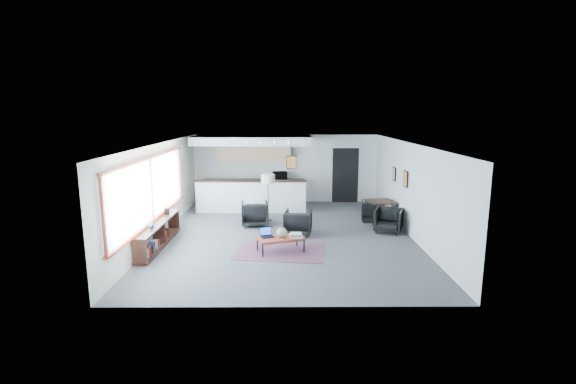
{
  "coord_description": "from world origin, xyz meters",
  "views": [
    {
      "loc": [
        -0.0,
        -11.46,
        3.44
      ],
      "look_at": [
        0.07,
        0.4,
        1.17
      ],
      "focal_mm": 26.0,
      "sensor_mm": 36.0,
      "label": 1
    }
  ],
  "objects_px": {
    "microwave": "(280,175)",
    "dining_chair_near": "(389,221)",
    "armchair_left": "(255,212)",
    "floor_lamp": "(268,180)",
    "laptop": "(266,234)",
    "dining_chair_far": "(373,211)",
    "book_stack": "(296,235)",
    "dining_table": "(381,203)",
    "coffee_table": "(280,238)",
    "armchair_right": "(298,222)",
    "ceramic_pot": "(282,233)"
  },
  "relations": [
    {
      "from": "dining_chair_far",
      "to": "microwave",
      "type": "relative_size",
      "value": 1.19
    },
    {
      "from": "dining_chair_far",
      "to": "floor_lamp",
      "type": "bearing_deg",
      "value": 7.4
    },
    {
      "from": "armchair_left",
      "to": "microwave",
      "type": "distance_m",
      "value": 3.31
    },
    {
      "from": "dining_chair_near",
      "to": "coffee_table",
      "type": "bearing_deg",
      "value": -128.64
    },
    {
      "from": "laptop",
      "to": "floor_lamp",
      "type": "xyz_separation_m",
      "value": [
        -0.07,
        3.03,
        0.87
      ]
    },
    {
      "from": "ceramic_pot",
      "to": "dining_table",
      "type": "distance_m",
      "value": 4.2
    },
    {
      "from": "floor_lamp",
      "to": "microwave",
      "type": "relative_size",
      "value": 2.84
    },
    {
      "from": "ceramic_pot",
      "to": "armchair_right",
      "type": "xyz_separation_m",
      "value": [
        0.44,
        1.53,
        -0.12
      ]
    },
    {
      "from": "coffee_table",
      "to": "microwave",
      "type": "distance_m",
      "value": 5.68
    },
    {
      "from": "laptop",
      "to": "armchair_left",
      "type": "height_order",
      "value": "armchair_left"
    },
    {
      "from": "book_stack",
      "to": "dining_chair_near",
      "type": "bearing_deg",
      "value": 32.04
    },
    {
      "from": "armchair_left",
      "to": "floor_lamp",
      "type": "relative_size",
      "value": 0.55
    },
    {
      "from": "coffee_table",
      "to": "armchair_left",
      "type": "bearing_deg",
      "value": 90.21
    },
    {
      "from": "laptop",
      "to": "ceramic_pot",
      "type": "xyz_separation_m",
      "value": [
        0.4,
        -0.12,
        0.07
      ]
    },
    {
      "from": "floor_lamp",
      "to": "dining_chair_near",
      "type": "height_order",
      "value": "floor_lamp"
    },
    {
      "from": "ceramic_pot",
      "to": "dining_chair_far",
      "type": "xyz_separation_m",
      "value": [
        2.89,
        3.04,
        -0.19
      ]
    },
    {
      "from": "floor_lamp",
      "to": "armchair_right",
      "type": "bearing_deg",
      "value": -60.66
    },
    {
      "from": "ceramic_pot",
      "to": "microwave",
      "type": "relative_size",
      "value": 0.49
    },
    {
      "from": "coffee_table",
      "to": "armchair_left",
      "type": "relative_size",
      "value": 1.56
    },
    {
      "from": "dining_chair_near",
      "to": "floor_lamp",
      "type": "bearing_deg",
      "value": -178.86
    },
    {
      "from": "coffee_table",
      "to": "dining_chair_near",
      "type": "xyz_separation_m",
      "value": [
        3.13,
        1.74,
        -0.02
      ]
    },
    {
      "from": "dining_table",
      "to": "microwave",
      "type": "height_order",
      "value": "microwave"
    },
    {
      "from": "microwave",
      "to": "dining_chair_near",
      "type": "bearing_deg",
      "value": -58.43
    },
    {
      "from": "armchair_right",
      "to": "dining_chair_far",
      "type": "height_order",
      "value": "armchair_right"
    },
    {
      "from": "floor_lamp",
      "to": "dining_chair_near",
      "type": "bearing_deg",
      "value": -21.11
    },
    {
      "from": "dining_chair_near",
      "to": "microwave",
      "type": "relative_size",
      "value": 1.24
    },
    {
      "from": "coffee_table",
      "to": "floor_lamp",
      "type": "distance_m",
      "value": 3.29
    },
    {
      "from": "armchair_right",
      "to": "microwave",
      "type": "height_order",
      "value": "microwave"
    },
    {
      "from": "laptop",
      "to": "dining_chair_far",
      "type": "bearing_deg",
      "value": 19.21
    },
    {
      "from": "armchair_left",
      "to": "dining_chair_far",
      "type": "relative_size",
      "value": 1.31
    },
    {
      "from": "laptop",
      "to": "floor_lamp",
      "type": "relative_size",
      "value": 0.25
    },
    {
      "from": "book_stack",
      "to": "floor_lamp",
      "type": "bearing_deg",
      "value": 104.88
    },
    {
      "from": "floor_lamp",
      "to": "dining_chair_near",
      "type": "relative_size",
      "value": 2.29
    },
    {
      "from": "dining_table",
      "to": "armchair_right",
      "type": "bearing_deg",
      "value": -153.51
    },
    {
      "from": "ceramic_pot",
      "to": "laptop",
      "type": "bearing_deg",
      "value": 163.75
    },
    {
      "from": "dining_chair_far",
      "to": "laptop",
      "type": "bearing_deg",
      "value": 50.96
    },
    {
      "from": "laptop",
      "to": "microwave",
      "type": "height_order",
      "value": "microwave"
    },
    {
      "from": "dining_chair_far",
      "to": "microwave",
      "type": "bearing_deg",
      "value": -31.68
    },
    {
      "from": "armchair_left",
      "to": "dining_table",
      "type": "xyz_separation_m",
      "value": [
        3.95,
        0.34,
        0.23
      ]
    },
    {
      "from": "armchair_left",
      "to": "dining_chair_near",
      "type": "height_order",
      "value": "armchair_left"
    },
    {
      "from": "coffee_table",
      "to": "laptop",
      "type": "bearing_deg",
      "value": 148.65
    },
    {
      "from": "armchair_right",
      "to": "floor_lamp",
      "type": "relative_size",
      "value": 0.51
    },
    {
      "from": "microwave",
      "to": "dining_chair_far",
      "type": "bearing_deg",
      "value": -49.05
    },
    {
      "from": "laptop",
      "to": "dining_table",
      "type": "relative_size",
      "value": 0.39
    },
    {
      "from": "armchair_right",
      "to": "dining_chair_far",
      "type": "xyz_separation_m",
      "value": [
        2.44,
        1.51,
        -0.07
      ]
    },
    {
      "from": "floor_lamp",
      "to": "dining_table",
      "type": "relative_size",
      "value": 1.55
    },
    {
      "from": "laptop",
      "to": "ceramic_pot",
      "type": "height_order",
      "value": "ceramic_pot"
    },
    {
      "from": "dining_chair_near",
      "to": "dining_chair_far",
      "type": "bearing_deg",
      "value": 121.37
    },
    {
      "from": "armchair_right",
      "to": "dining_table",
      "type": "height_order",
      "value": "armchair_right"
    },
    {
      "from": "armchair_right",
      "to": "dining_table",
      "type": "xyz_separation_m",
      "value": [
        2.65,
        1.32,
        0.26
      ]
    }
  ]
}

